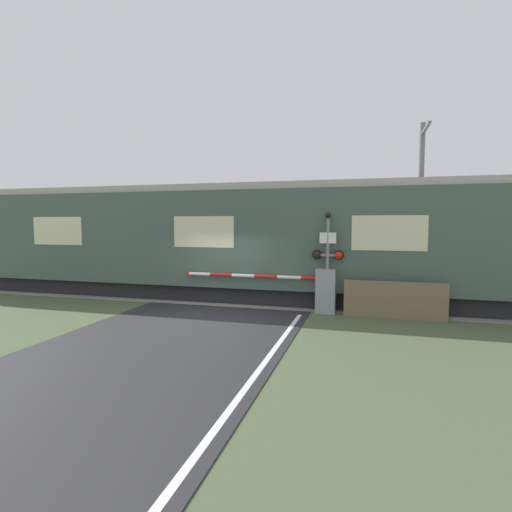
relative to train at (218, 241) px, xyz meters
The scene contains 7 objects.
ground_plane 3.86m from the train, 74.29° to the right, with size 80.00×80.00×0.00m, color #475638.
track_bed 2.26m from the train, ahead, with size 36.00×3.20×0.13m.
train is the anchor object (origin of this frame).
crossing_barrier 4.34m from the train, 21.96° to the right, with size 4.99×0.44×1.38m.
signal_post 4.48m from the train, 20.81° to the right, with size 0.96×0.26×3.10m.
catenary_pole 7.63m from the train, 16.78° to the left, with size 0.20×1.90×6.46m.
roadside_fence 6.58m from the train, 16.48° to the right, with size 2.88×0.06×1.10m.
Camera 1 is at (4.47, -10.77, 2.79)m, focal length 28.00 mm.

